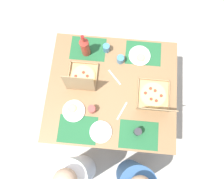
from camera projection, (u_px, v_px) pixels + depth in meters
ground_plane at (112, 105)px, 2.86m from camera, size 6.00×6.00×0.00m
dining_table at (112, 92)px, 2.23m from camera, size 1.26×1.12×0.77m
placemat_near_left at (143, 53)px, 2.22m from camera, size 0.36×0.26×0.00m
placemat_near_right at (88, 49)px, 2.24m from camera, size 0.36×0.26×0.00m
placemat_far_left at (139, 135)px, 2.01m from camera, size 0.36×0.26×0.00m
placemat_far_right at (78, 129)px, 2.02m from camera, size 0.36×0.26×0.00m
pizza_box_corner_left at (82, 78)px, 2.10m from camera, size 0.28×0.28×0.31m
pizza_box_edge_far at (154, 98)px, 2.05m from camera, size 0.30×0.36×0.34m
plate_near_left at (74, 111)px, 2.06m from camera, size 0.21×0.21×0.03m
plate_far_left at (101, 132)px, 2.01m from camera, size 0.21×0.21×0.02m
plate_near_right at (140, 56)px, 2.21m from camera, size 0.22×0.22×0.03m
soda_bottle at (85, 47)px, 2.10m from camera, size 0.09×0.09×0.32m
cup_dark at (138, 132)px, 1.97m from camera, size 0.07×0.07×0.10m
cup_clear_left at (120, 59)px, 2.16m from camera, size 0.07×0.07×0.09m
cup_clear_right at (106, 48)px, 2.19m from camera, size 0.07×0.07×0.09m
cup_red at (92, 109)px, 2.03m from camera, size 0.07×0.07×0.09m
fork_by_near_left at (122, 111)px, 2.07m from camera, size 0.09×0.18×0.00m
fork_by_far_left at (115, 77)px, 2.15m from camera, size 0.14×0.15×0.00m
diner_left_seat at (133, 179)px, 2.14m from camera, size 0.32×0.32×1.16m
diner_right_seat at (76, 173)px, 2.16m from camera, size 0.32×0.32×1.14m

